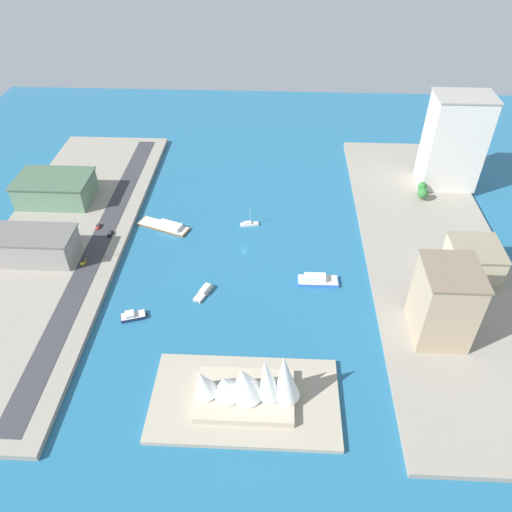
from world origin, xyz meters
TOP-DOWN VIEW (x-y plane):
  - ground_plane at (0.00, 0.00)m, footprint 440.00×440.00m
  - quay_west at (-97.56, 0.00)m, footprint 70.00×240.00m
  - quay_east at (97.56, 0.00)m, footprint 70.00×240.00m
  - peninsula_point at (-6.50, 92.80)m, footprint 70.86×39.43m
  - road_strip at (75.83, 0.00)m, footprint 11.02×228.00m
  - barge_flat_brown at (44.44, -16.44)m, footprint 30.38×18.24m
  - yacht_sleek_gray at (16.66, 34.95)m, footprint 8.66×13.35m
  - patrol_launch_navy at (46.17, 51.85)m, footprint 12.43×7.96m
  - sailboat_small_white at (-1.57, -21.17)m, footprint 10.93×4.82m
  - catamaran_blue at (-36.84, 24.39)m, footprint 20.78×7.67m
  - carpark_squat_concrete at (105.15, 15.37)m, footprint 45.52×20.69m
  - office_block_beige at (-111.96, 14.64)m, footprint 23.43×25.00m
  - hotel_broad_white at (-118.40, -67.50)m, footprint 33.06×23.26m
  - apartment_midrise_tan at (-85.20, 56.17)m, footprint 22.25×25.36m
  - terminal_long_green at (111.89, -38.08)m, footprint 42.12×28.50m
  - taxi_yellow_cab at (78.72, 18.65)m, footprint 2.16×4.38m
  - suv_black at (71.93, -5.06)m, footprint 1.99×4.86m
  - pickup_red at (80.14, -11.47)m, footprint 1.82×4.77m
  - traffic_light_waterfront at (69.17, 14.35)m, footprint 0.36×0.36m
  - opera_landmark at (-8.38, 92.80)m, footprint 41.25×23.59m
  - park_tree_cluster at (-101.38, -49.66)m, footprint 6.92×12.98m

SIDE VIEW (x-z plane):
  - ground_plane at x=0.00m, z-range 0.00..0.00m
  - sailboat_small_white at x=-1.57m, z-range -4.56..6.46m
  - peninsula_point at x=-6.50m, z-range 0.00..2.00m
  - yacht_sleek_gray at x=16.66m, z-range -0.36..2.67m
  - patrol_launch_navy at x=46.17m, z-range -0.45..2.91m
  - barge_flat_brown at x=44.44m, z-range -0.44..2.92m
  - quay_west at x=-97.56m, z-range 0.00..2.75m
  - quay_east at x=97.56m, z-range 0.00..2.75m
  - catamaran_blue at x=-36.84m, z-range -0.61..3.78m
  - road_strip at x=75.83m, z-range 2.75..2.90m
  - pickup_red at x=80.14m, z-range 2.89..4.45m
  - suv_black at x=71.93m, z-range 2.88..4.55m
  - taxi_yellow_cab at x=78.72m, z-range 2.89..4.55m
  - traffic_light_waterfront at x=69.17m, z-range 3.85..10.35m
  - park_tree_cluster at x=-101.38m, z-range 3.76..11.87m
  - office_block_beige at x=-111.96m, z-range 2.79..16.93m
  - terminal_long_green at x=111.89m, z-range 2.79..17.29m
  - carpark_squat_concrete at x=105.15m, z-range 2.79..17.67m
  - opera_landmark at x=-8.38m, z-range -1.97..23.12m
  - apartment_midrise_tan at x=-85.20m, z-range 2.79..37.33m
  - hotel_broad_white at x=-118.40m, z-range 2.79..58.09m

